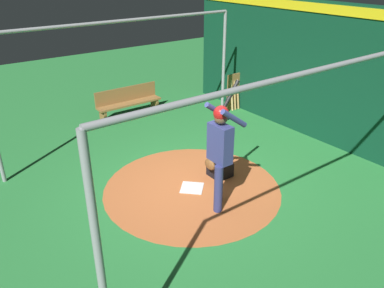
# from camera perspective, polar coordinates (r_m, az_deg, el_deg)

# --- Properties ---
(ground_plane) EXTENTS (25.01, 25.01, 0.00)m
(ground_plane) POSITION_cam_1_polar(r_m,az_deg,el_deg) (7.42, -0.00, -6.62)
(ground_plane) COLOR #287A38
(dirt_circle) EXTENTS (3.39, 3.39, 0.01)m
(dirt_circle) POSITION_cam_1_polar(r_m,az_deg,el_deg) (7.42, -0.00, -6.60)
(dirt_circle) COLOR #B76033
(dirt_circle) RESTS_ON ground
(home_plate) EXTENTS (0.59, 0.59, 0.01)m
(home_plate) POSITION_cam_1_polar(r_m,az_deg,el_deg) (7.42, -0.00, -6.54)
(home_plate) COLOR white
(home_plate) RESTS_ON dirt_circle
(batter) EXTENTS (0.68, 0.49, 2.21)m
(batter) POSITION_cam_1_polar(r_m,az_deg,el_deg) (6.40, 4.25, -0.39)
(batter) COLOR navy
(batter) RESTS_ON ground
(catcher) EXTENTS (0.58, 0.40, 0.94)m
(catcher) POSITION_cam_1_polar(r_m,az_deg,el_deg) (7.65, 4.02, -2.46)
(catcher) COLOR black
(catcher) RESTS_ON ground
(back_wall) EXTENTS (0.23, 9.01, 3.17)m
(back_wall) POSITION_cam_1_polar(r_m,az_deg,el_deg) (9.44, 19.63, 9.70)
(back_wall) COLOR #0C3D26
(back_wall) RESTS_ON ground
(cage_frame) EXTENTS (5.76, 4.96, 2.87)m
(cage_frame) POSITION_cam_1_polar(r_m,az_deg,el_deg) (6.56, -0.00, 8.56)
(cage_frame) COLOR gray
(cage_frame) RESTS_ON ground
(bat_rack) EXTENTS (0.58, 0.19, 1.05)m
(bat_rack) POSITION_cam_1_polar(r_m,az_deg,el_deg) (11.31, 6.47, 7.65)
(bat_rack) COLOR olive
(bat_rack) RESTS_ON ground
(bench) EXTENTS (1.84, 0.36, 0.85)m
(bench) POSITION_cam_1_polar(r_m,az_deg,el_deg) (10.73, -9.45, 6.21)
(bench) COLOR olive
(bench) RESTS_ON ground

